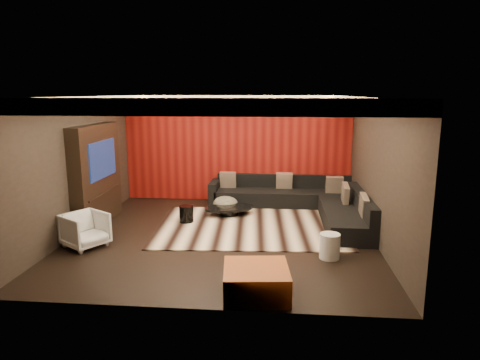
# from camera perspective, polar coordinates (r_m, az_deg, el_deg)

# --- Properties ---
(floor) EXTENTS (6.00, 6.00, 0.02)m
(floor) POSITION_cam_1_polar(r_m,az_deg,el_deg) (8.79, -2.32, -7.54)
(floor) COLOR black
(floor) RESTS_ON ground
(ceiling) EXTENTS (6.00, 6.00, 0.02)m
(ceiling) POSITION_cam_1_polar(r_m,az_deg,el_deg) (8.30, -2.49, 11.17)
(ceiling) COLOR silver
(ceiling) RESTS_ON ground
(wall_back) EXTENTS (6.00, 0.02, 2.80)m
(wall_back) POSITION_cam_1_polar(r_m,az_deg,el_deg) (11.39, -0.40, 4.19)
(wall_back) COLOR black
(wall_back) RESTS_ON ground
(wall_left) EXTENTS (0.02, 6.00, 2.80)m
(wall_left) POSITION_cam_1_polar(r_m,az_deg,el_deg) (9.32, -21.08, 1.74)
(wall_left) COLOR black
(wall_left) RESTS_ON ground
(wall_right) EXTENTS (0.02, 6.00, 2.80)m
(wall_right) POSITION_cam_1_polar(r_m,az_deg,el_deg) (8.57, 17.97, 1.15)
(wall_right) COLOR black
(wall_right) RESTS_ON ground
(red_feature_wall) EXTENTS (5.98, 0.05, 2.78)m
(red_feature_wall) POSITION_cam_1_polar(r_m,az_deg,el_deg) (11.35, -0.42, 4.16)
(red_feature_wall) COLOR #6B0C0A
(red_feature_wall) RESTS_ON ground
(soffit_back) EXTENTS (6.00, 0.60, 0.22)m
(soffit_back) POSITION_cam_1_polar(r_m,az_deg,el_deg) (10.99, -0.57, 10.66)
(soffit_back) COLOR silver
(soffit_back) RESTS_ON ground
(soffit_front) EXTENTS (6.00, 0.60, 0.22)m
(soffit_front) POSITION_cam_1_polar(r_m,az_deg,el_deg) (5.64, -6.18, 9.69)
(soffit_front) COLOR silver
(soffit_front) RESTS_ON ground
(soffit_left) EXTENTS (0.60, 4.80, 0.22)m
(soffit_left) POSITION_cam_1_polar(r_m,az_deg,el_deg) (9.07, -19.90, 9.78)
(soffit_left) COLOR silver
(soffit_left) RESTS_ON ground
(soffit_right) EXTENTS (0.60, 4.80, 0.22)m
(soffit_right) POSITION_cam_1_polar(r_m,az_deg,el_deg) (8.38, 16.43, 9.90)
(soffit_right) COLOR silver
(soffit_right) RESTS_ON ground
(cove_back) EXTENTS (4.80, 0.08, 0.04)m
(cove_back) POSITION_cam_1_polar(r_m,az_deg,el_deg) (10.65, -0.76, 10.15)
(cove_back) COLOR #FFD899
(cove_back) RESTS_ON ground
(cove_front) EXTENTS (4.80, 0.08, 0.04)m
(cove_front) POSITION_cam_1_polar(r_m,az_deg,el_deg) (5.98, -5.52, 8.95)
(cove_front) COLOR #FFD899
(cove_front) RESTS_ON ground
(cove_left) EXTENTS (0.08, 4.80, 0.04)m
(cove_left) POSITION_cam_1_polar(r_m,az_deg,el_deg) (8.93, -17.86, 9.32)
(cove_left) COLOR #FFD899
(cove_left) RESTS_ON ground
(cove_right) EXTENTS (0.08, 4.80, 0.04)m
(cove_right) POSITION_cam_1_polar(r_m,az_deg,el_deg) (8.33, 14.06, 9.40)
(cove_right) COLOR #FFD899
(cove_right) RESTS_ON ground
(tv_surround) EXTENTS (0.30, 2.00, 2.20)m
(tv_surround) POSITION_cam_1_polar(r_m,az_deg,el_deg) (9.84, -18.60, 0.62)
(tv_surround) COLOR black
(tv_surround) RESTS_ON ground
(tv_screen) EXTENTS (0.04, 1.30, 0.80)m
(tv_screen) POSITION_cam_1_polar(r_m,az_deg,el_deg) (9.72, -17.87, 2.63)
(tv_screen) COLOR black
(tv_screen) RESTS_ON ground
(tv_shelf) EXTENTS (0.04, 1.60, 0.04)m
(tv_shelf) POSITION_cam_1_polar(r_m,az_deg,el_deg) (9.85, -17.60, -1.68)
(tv_shelf) COLOR black
(tv_shelf) RESTS_ON ground
(rug) EXTENTS (4.17, 3.22, 0.02)m
(rug) POSITION_cam_1_polar(r_m,az_deg,el_deg) (9.37, 1.38, -6.18)
(rug) COLOR beige
(rug) RESTS_ON floor
(coffee_table) EXTENTS (1.51, 1.51, 0.20)m
(coffee_table) POSITION_cam_1_polar(r_m,az_deg,el_deg) (10.16, -1.45, -4.12)
(coffee_table) COLOR black
(coffee_table) RESTS_ON rug
(drum_stool) EXTENTS (0.40, 0.40, 0.37)m
(drum_stool) POSITION_cam_1_polar(r_m,az_deg,el_deg) (9.66, -7.17, -4.50)
(drum_stool) COLOR black
(drum_stool) RESTS_ON rug
(striped_pouf) EXTENTS (0.63, 0.63, 0.33)m
(striped_pouf) POSITION_cam_1_polar(r_m,az_deg,el_deg) (10.58, -1.97, -3.10)
(striped_pouf) COLOR beige
(striped_pouf) RESTS_ON rug
(white_side_table) EXTENTS (0.44, 0.44, 0.45)m
(white_side_table) POSITION_cam_1_polar(r_m,az_deg,el_deg) (7.75, 11.87, -8.62)
(white_side_table) COLOR silver
(white_side_table) RESTS_ON floor
(orange_ottoman) EXTENTS (1.02, 1.02, 0.41)m
(orange_ottoman) POSITION_cam_1_polar(r_m,az_deg,el_deg) (6.33, 2.16, -13.32)
(orange_ottoman) COLOR #A44015
(orange_ottoman) RESTS_ON floor
(armchair) EXTENTS (0.99, 0.99, 0.66)m
(armchair) POSITION_cam_1_polar(r_m,az_deg,el_deg) (8.61, -19.94, -6.29)
(armchair) COLOR silver
(armchair) RESTS_ON floor
(sectional_sofa) EXTENTS (3.65, 3.50, 0.75)m
(sectional_sofa) POSITION_cam_1_polar(r_m,az_deg,el_deg) (10.45, 8.51, -2.98)
(sectional_sofa) COLOR black
(sectional_sofa) RESTS_ON floor
(throw_pillows) EXTENTS (3.32, 2.72, 0.50)m
(throw_pillows) POSITION_cam_1_polar(r_m,az_deg,el_deg) (10.38, 8.96, -1.07)
(throw_pillows) COLOR tan
(throw_pillows) RESTS_ON sectional_sofa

